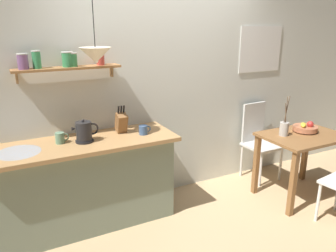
{
  "coord_description": "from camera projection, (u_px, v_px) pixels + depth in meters",
  "views": [
    {
      "loc": [
        -1.62,
        -2.73,
        1.99
      ],
      "look_at": [
        -0.1,
        0.25,
        0.95
      ],
      "focal_mm": 35.74,
      "sensor_mm": 36.0,
      "label": 1
    }
  ],
  "objects": [
    {
      "name": "knife_block",
      "position": [
        121.0,
        122.0,
        3.4
      ],
      "size": [
        0.1,
        0.16,
        0.29
      ],
      "color": "brown",
      "rests_on": "kitchen_counter"
    },
    {
      "name": "pendant_lamp",
      "position": [
        96.0,
        55.0,
        2.98
      ],
      "size": [
        0.29,
        0.29,
        0.67
      ],
      "color": "black"
    },
    {
      "name": "wall_shelf",
      "position": [
        63.0,
        64.0,
        3.09
      ],
      "size": [
        0.99,
        0.2,
        0.29
      ],
      "color": "#9E6B3D"
    },
    {
      "name": "dining_chair_far",
      "position": [
        258.0,
        138.0,
        4.39
      ],
      "size": [
        0.44,
        0.43,
        0.99
      ],
      "color": "silver",
      "rests_on": "ground_plane"
    },
    {
      "name": "ground_plane",
      "position": [
        187.0,
        215.0,
        3.61
      ],
      "size": [
        14.0,
        14.0,
        0.0
      ],
      "primitive_type": "plane",
      "color": "tan"
    },
    {
      "name": "twig_vase",
      "position": [
        284.0,
        128.0,
        3.75
      ],
      "size": [
        0.1,
        0.1,
        0.45
      ],
      "color": "#B7B2A8",
      "rests_on": "dining_table"
    },
    {
      "name": "fruit_bowl",
      "position": [
        305.0,
        128.0,
        3.89
      ],
      "size": [
        0.28,
        0.28,
        0.13
      ],
      "color": "#BC704C",
      "rests_on": "dining_table"
    },
    {
      "name": "coffee_mug_spare",
      "position": [
        144.0,
        130.0,
        3.37
      ],
      "size": [
        0.13,
        0.09,
        0.09
      ],
      "color": "#3D5B89",
      "rests_on": "kitchen_counter"
    },
    {
      "name": "back_wall",
      "position": [
        176.0,
        80.0,
        3.86
      ],
      "size": [
        6.8,
        0.11,
        2.7
      ],
      "color": "silver",
      "rests_on": "ground_plane"
    },
    {
      "name": "coffee_mug_by_sink",
      "position": [
        60.0,
        138.0,
        3.12
      ],
      "size": [
        0.13,
        0.08,
        0.1
      ],
      "color": "slate",
      "rests_on": "kitchen_counter"
    },
    {
      "name": "dining_table",
      "position": [
        302.0,
        146.0,
        3.84
      ],
      "size": [
        0.92,
        0.67,
        0.77
      ],
      "color": "brown",
      "rests_on": "ground_plane"
    },
    {
      "name": "kitchen_counter",
      "position": [
        84.0,
        184.0,
        3.32
      ],
      "size": [
        1.83,
        0.63,
        0.91
      ],
      "color": "gray",
      "rests_on": "ground_plane"
    },
    {
      "name": "electric_kettle",
      "position": [
        84.0,
        132.0,
        3.14
      ],
      "size": [
        0.25,
        0.17,
        0.22
      ],
      "color": "black",
      "rests_on": "kitchen_counter"
    }
  ]
}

